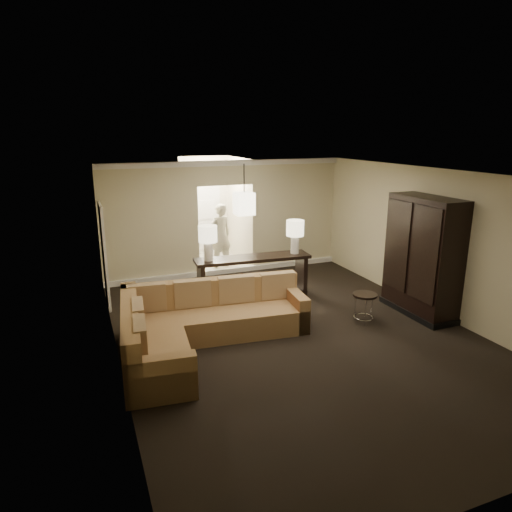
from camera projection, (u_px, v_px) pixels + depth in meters
name	position (u px, v px, depth m)	size (l,w,h in m)	color
ground	(298.00, 336.00, 7.99)	(8.00, 8.00, 0.00)	black
wall_back	(226.00, 218.00, 11.20)	(6.00, 0.04, 2.80)	beige
wall_front	(506.00, 374.00, 4.03)	(6.00, 0.04, 2.80)	beige
wall_left	(114.00, 280.00, 6.55)	(0.04, 8.00, 2.80)	beige
wall_right	(441.00, 244.00, 8.68)	(0.04, 8.00, 2.80)	beige
ceiling	(302.00, 175.00, 7.25)	(6.00, 8.00, 0.02)	silver
crown_molding	(226.00, 163.00, 10.80)	(6.00, 0.10, 0.12)	white
baseboard	(228.00, 271.00, 11.51)	(6.00, 0.10, 0.12)	white
side_door	(104.00, 256.00, 9.16)	(0.05, 0.90, 2.10)	silver
foyer	(211.00, 213.00, 12.43)	(1.44, 2.02, 2.80)	beige
sectional_sofa	(198.00, 325.00, 7.55)	(3.38, 2.60, 0.95)	brown
coffee_table	(214.00, 314.00, 8.39)	(1.16, 1.16, 0.44)	white
console_table	(253.00, 274.00, 9.61)	(2.46, 0.73, 0.94)	black
armoire	(423.00, 259.00, 8.75)	(0.68, 1.60, 2.30)	black
drink_table	(364.00, 302.00, 8.47)	(0.45, 0.45, 0.57)	black
table_lamp_left	(208.00, 237.00, 9.11)	(0.38, 0.38, 0.72)	white
table_lamp_right	(295.00, 231.00, 9.65)	(0.38, 0.38, 0.72)	white
pendant_light	(244.00, 203.00, 9.89)	(0.38, 0.38, 1.09)	black
person	(220.00, 232.00, 11.83)	(0.67, 0.45, 1.86)	beige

